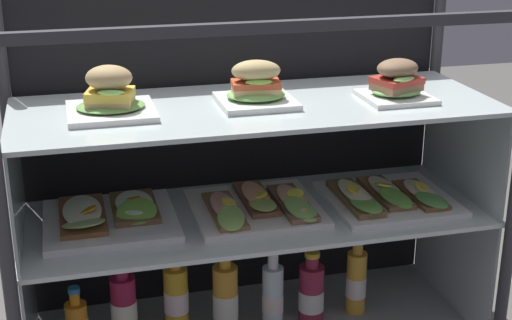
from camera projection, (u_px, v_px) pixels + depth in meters
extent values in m
cylinder|color=#333338|center=(6.00, 251.00, 1.63)|extent=(0.03, 0.03, 0.94)
cylinder|color=#333338|center=(14.00, 174.00, 2.06)|extent=(0.03, 0.03, 0.94)
cylinder|color=#333338|center=(429.00, 139.00, 2.35)|extent=(0.03, 0.03, 0.94)
cube|color=#333338|center=(284.00, 27.00, 1.62)|extent=(1.23, 0.03, 0.03)
cube|color=black|center=(235.00, 149.00, 2.21)|extent=(1.20, 0.01, 0.90)
cube|color=silver|center=(30.00, 302.00, 1.94)|extent=(0.01, 0.44, 0.34)
cube|color=silver|center=(454.00, 250.00, 2.22)|extent=(0.01, 0.44, 0.34)
cube|color=silver|center=(256.00, 215.00, 2.02)|extent=(1.22, 0.46, 0.01)
cube|color=silver|center=(16.00, 183.00, 1.83)|extent=(0.01, 0.44, 0.29)
cube|color=silver|center=(464.00, 144.00, 2.11)|extent=(0.01, 0.44, 0.29)
cube|color=silver|center=(256.00, 107.00, 1.92)|extent=(1.22, 0.46, 0.01)
cube|color=white|center=(111.00, 112.00, 1.82)|extent=(0.21, 0.21, 0.02)
ellipsoid|color=#64974A|center=(111.00, 106.00, 1.82)|extent=(0.16, 0.14, 0.01)
cube|color=tan|center=(111.00, 102.00, 1.82)|extent=(0.12, 0.11, 0.02)
cube|color=gold|center=(110.00, 95.00, 1.81)|extent=(0.13, 0.11, 0.02)
ellipsoid|color=#87CB60|center=(111.00, 93.00, 1.77)|extent=(0.07, 0.05, 0.02)
ellipsoid|color=tan|center=(109.00, 78.00, 1.80)|extent=(0.13, 0.11, 0.06)
cube|color=white|center=(258.00, 101.00, 1.92)|extent=(0.19, 0.19, 0.02)
ellipsoid|color=#71B056|center=(258.00, 94.00, 1.91)|extent=(0.15, 0.13, 0.02)
cube|color=#D7BC77|center=(258.00, 90.00, 1.91)|extent=(0.13, 0.09, 0.02)
cube|color=#BF4C29|center=(258.00, 84.00, 1.90)|extent=(0.13, 0.09, 0.02)
ellipsoid|color=#8FC248|center=(261.00, 82.00, 1.87)|extent=(0.07, 0.03, 0.01)
ellipsoid|color=tan|center=(258.00, 70.00, 1.89)|extent=(0.13, 0.09, 0.05)
cube|color=white|center=(396.00, 97.00, 1.96)|extent=(0.17, 0.17, 0.01)
ellipsoid|color=#7CB764|center=(396.00, 91.00, 1.95)|extent=(0.13, 0.11, 0.02)
cube|color=#8F6E4E|center=(396.00, 87.00, 1.95)|extent=(0.13, 0.12, 0.02)
cube|color=#BB392B|center=(397.00, 80.00, 1.94)|extent=(0.14, 0.12, 0.02)
ellipsoid|color=#95D172|center=(404.00, 79.00, 1.90)|extent=(0.07, 0.05, 0.01)
ellipsoid|color=brown|center=(398.00, 68.00, 1.93)|extent=(0.14, 0.12, 0.05)
cube|color=white|center=(110.00, 221.00, 1.95)|extent=(0.33, 0.32, 0.02)
cube|color=brown|center=(83.00, 216.00, 1.94)|extent=(0.11, 0.25, 0.01)
ellipsoid|color=#9FBD74|center=(84.00, 223.00, 1.86)|extent=(0.13, 0.15, 0.05)
ellipsoid|color=beige|center=(82.00, 210.00, 1.93)|extent=(0.10, 0.20, 0.02)
cylinder|color=orange|center=(88.00, 210.00, 1.90)|extent=(0.06, 0.06, 0.02)
cube|color=brown|center=(134.00, 207.00, 1.98)|extent=(0.11, 0.21, 0.02)
ellipsoid|color=#6FB13C|center=(137.00, 212.00, 1.92)|extent=(0.13, 0.13, 0.05)
ellipsoid|color=white|center=(134.00, 202.00, 1.98)|extent=(0.10, 0.17, 0.01)
cylinder|color=orange|center=(134.00, 199.00, 1.97)|extent=(0.05, 0.05, 0.01)
cube|color=white|center=(255.00, 208.00, 2.02)|extent=(0.33, 0.32, 0.02)
cube|color=brown|center=(225.00, 211.00, 1.97)|extent=(0.08, 0.24, 0.01)
ellipsoid|color=#97C85C|center=(231.00, 218.00, 1.90)|extent=(0.09, 0.13, 0.03)
ellipsoid|color=#E69F90|center=(225.00, 206.00, 1.97)|extent=(0.07, 0.20, 0.02)
cylinder|color=#F4D54B|center=(228.00, 202.00, 1.97)|extent=(0.05, 0.05, 0.01)
cube|color=brown|center=(256.00, 199.00, 2.05)|extent=(0.08, 0.23, 0.01)
ellipsoid|color=#91AE53|center=(263.00, 204.00, 1.98)|extent=(0.07, 0.12, 0.02)
ellipsoid|color=#F4A97B|center=(256.00, 194.00, 2.04)|extent=(0.07, 0.19, 0.01)
cylinder|color=yellow|center=(261.00, 195.00, 2.01)|extent=(0.05, 0.05, 0.02)
cube|color=brown|center=(292.00, 203.00, 2.02)|extent=(0.08, 0.24, 0.02)
ellipsoid|color=#7BB055|center=(301.00, 209.00, 1.94)|extent=(0.10, 0.14, 0.04)
ellipsoid|color=#EEA786|center=(292.00, 198.00, 2.01)|extent=(0.07, 0.19, 0.02)
cylinder|color=yellow|center=(295.00, 194.00, 2.01)|extent=(0.06, 0.06, 0.01)
cube|color=white|center=(388.00, 199.00, 2.09)|extent=(0.33, 0.32, 0.01)
cube|color=brown|center=(355.00, 198.00, 2.06)|extent=(0.08, 0.25, 0.02)
ellipsoid|color=#64A142|center=(366.00, 204.00, 1.98)|extent=(0.08, 0.13, 0.02)
ellipsoid|color=#EFEDC2|center=(355.00, 193.00, 2.05)|extent=(0.07, 0.20, 0.02)
cylinder|color=yellow|center=(354.00, 189.00, 2.05)|extent=(0.06, 0.06, 0.02)
cube|color=brown|center=(385.00, 192.00, 2.10)|extent=(0.08, 0.24, 0.01)
ellipsoid|color=#66A643|center=(396.00, 198.00, 2.03)|extent=(0.10, 0.13, 0.04)
ellipsoid|color=silver|center=(385.00, 188.00, 2.09)|extent=(0.07, 0.19, 0.01)
cylinder|color=yellow|center=(384.00, 184.00, 2.09)|extent=(0.07, 0.07, 0.02)
cube|color=brown|center=(421.00, 195.00, 2.08)|extent=(0.08, 0.21, 0.01)
ellipsoid|color=#589949|center=(432.00, 200.00, 2.02)|extent=(0.10, 0.12, 0.02)
ellipsoid|color=beige|center=(421.00, 191.00, 2.08)|extent=(0.07, 0.17, 0.01)
cylinder|color=yellow|center=(422.00, 187.00, 2.08)|extent=(0.06, 0.06, 0.02)
cylinder|color=orange|center=(75.00, 298.00, 1.97)|extent=(0.03, 0.03, 0.03)
cylinder|color=teal|center=(74.00, 290.00, 1.97)|extent=(0.03, 0.03, 0.01)
cylinder|color=#9A1C3F|center=(124.00, 310.00, 2.04)|extent=(0.07, 0.07, 0.19)
cylinder|color=white|center=(124.00, 310.00, 2.04)|extent=(0.07, 0.07, 0.05)
cylinder|color=maroon|center=(121.00, 270.00, 2.00)|extent=(0.04, 0.04, 0.04)
cylinder|color=gold|center=(121.00, 261.00, 1.99)|extent=(0.04, 0.04, 0.01)
cylinder|color=gold|center=(176.00, 300.00, 2.09)|extent=(0.07, 0.07, 0.19)
cylinder|color=white|center=(176.00, 301.00, 2.09)|extent=(0.07, 0.07, 0.06)
cylinder|color=gold|center=(175.00, 263.00, 2.05)|extent=(0.03, 0.03, 0.04)
cylinder|color=#3377B9|center=(174.00, 255.00, 2.04)|extent=(0.04, 0.04, 0.02)
cylinder|color=gold|center=(225.00, 300.00, 2.09)|extent=(0.07, 0.07, 0.20)
cylinder|color=silver|center=(226.00, 305.00, 2.09)|extent=(0.07, 0.07, 0.08)
cylinder|color=gold|center=(225.00, 261.00, 2.05)|extent=(0.03, 0.03, 0.04)
cylinder|color=gold|center=(225.00, 252.00, 2.04)|extent=(0.04, 0.04, 0.01)
cylinder|color=white|center=(273.00, 297.00, 2.12)|extent=(0.06, 0.06, 0.18)
cylinder|color=white|center=(273.00, 303.00, 2.13)|extent=(0.06, 0.06, 0.05)
cylinder|color=white|center=(273.00, 260.00, 2.08)|extent=(0.03, 0.03, 0.05)
cylinder|color=black|center=(273.00, 249.00, 2.07)|extent=(0.03, 0.03, 0.02)
cylinder|color=#992641|center=(311.00, 293.00, 2.16)|extent=(0.07, 0.07, 0.16)
cylinder|color=white|center=(311.00, 299.00, 2.17)|extent=(0.07, 0.07, 0.06)
cylinder|color=#992846|center=(312.00, 262.00, 2.13)|extent=(0.04, 0.04, 0.03)
cylinder|color=gold|center=(312.00, 254.00, 2.12)|extent=(0.04, 0.04, 0.01)
cylinder|color=gold|center=(356.00, 282.00, 2.19)|extent=(0.06, 0.06, 0.19)
cylinder|color=white|center=(356.00, 286.00, 2.20)|extent=(0.06, 0.06, 0.06)
cylinder|color=gold|center=(358.00, 247.00, 2.16)|extent=(0.03, 0.03, 0.04)
cylinder|color=silver|center=(358.00, 239.00, 2.15)|extent=(0.03, 0.03, 0.01)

